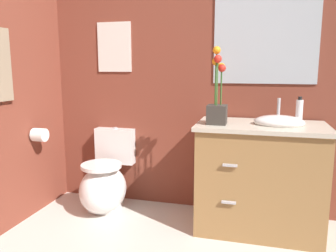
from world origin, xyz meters
name	(u,v)px	position (x,y,z in m)	size (l,w,h in m)	color
wall_back	(230,65)	(0.20, 1.80, 1.25)	(4.24, 0.05, 2.50)	brown
toilet	(105,183)	(-0.81, 1.50, 0.24)	(0.38, 0.59, 0.69)	white
vanity_cabinet	(260,176)	(0.48, 1.47, 0.42)	(0.94, 0.56, 1.00)	#9E7242
flower_vase	(217,101)	(0.15, 1.39, 0.99)	(0.14, 0.14, 0.56)	#38332D
soap_bottle	(299,111)	(0.74, 1.60, 0.91)	(0.05, 0.05, 0.20)	white
wall_poster	(114,47)	(-0.81, 1.77, 1.40)	(0.31, 0.01, 0.43)	silver
wall_mirror	(265,39)	(0.47, 1.77, 1.45)	(0.80, 0.01, 0.70)	#B2BCC6
toilet_paper_roll	(40,135)	(-1.29, 1.30, 0.68)	(0.11, 0.11, 0.11)	white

